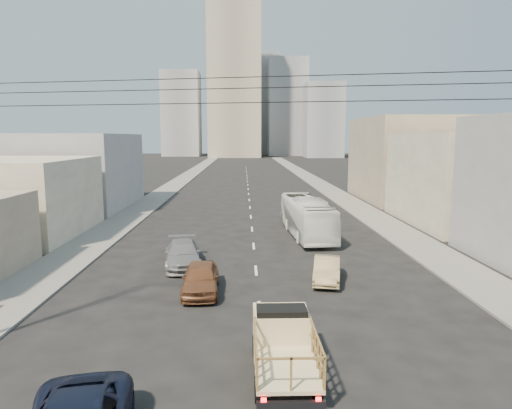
{
  "coord_description": "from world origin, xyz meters",
  "views": [
    {
      "loc": [
        -0.71,
        -11.51,
        7.63
      ],
      "look_at": [
        0.07,
        16.46,
        3.5
      ],
      "focal_mm": 32.0,
      "sensor_mm": 36.0,
      "label": 1
    }
  ],
  "objects_px": {
    "flatbed_pickup": "(284,341)",
    "sedan_brown": "(201,278)",
    "sedan_tan": "(327,270)",
    "sedan_grey": "(183,254)",
    "city_bus": "(306,217)"
  },
  "relations": [
    {
      "from": "flatbed_pickup",
      "to": "sedan_brown",
      "type": "bearing_deg",
      "value": 113.36
    },
    {
      "from": "sedan_tan",
      "to": "sedan_brown",
      "type": "bearing_deg",
      "value": -154.45
    },
    {
      "from": "flatbed_pickup",
      "to": "sedan_tan",
      "type": "xyz_separation_m",
      "value": [
        3.16,
        9.54,
        -0.46
      ]
    },
    {
      "from": "sedan_tan",
      "to": "sedan_grey",
      "type": "xyz_separation_m",
      "value": [
        -8.07,
        3.11,
        0.09
      ]
    },
    {
      "from": "flatbed_pickup",
      "to": "sedan_brown",
      "type": "relative_size",
      "value": 1.01
    },
    {
      "from": "sedan_brown",
      "to": "sedan_grey",
      "type": "xyz_separation_m",
      "value": [
        -1.5,
        4.76,
        -0.01
      ]
    },
    {
      "from": "sedan_brown",
      "to": "city_bus",
      "type": "bearing_deg",
      "value": 59.61
    },
    {
      "from": "sedan_grey",
      "to": "city_bus",
      "type": "bearing_deg",
      "value": 36.19
    },
    {
      "from": "city_bus",
      "to": "sedan_grey",
      "type": "relative_size",
      "value": 2.12
    },
    {
      "from": "city_bus",
      "to": "flatbed_pickup",
      "type": "bearing_deg",
      "value": -103.63
    },
    {
      "from": "sedan_brown",
      "to": "sedan_grey",
      "type": "height_order",
      "value": "sedan_brown"
    },
    {
      "from": "sedan_brown",
      "to": "sedan_tan",
      "type": "xyz_separation_m",
      "value": [
        6.57,
        1.65,
        -0.11
      ]
    },
    {
      "from": "sedan_tan",
      "to": "city_bus",
      "type": "bearing_deg",
      "value": 99.03
    },
    {
      "from": "sedan_brown",
      "to": "sedan_tan",
      "type": "relative_size",
      "value": 1.13
    },
    {
      "from": "city_bus",
      "to": "sedan_grey",
      "type": "bearing_deg",
      "value": -139.31
    }
  ]
}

